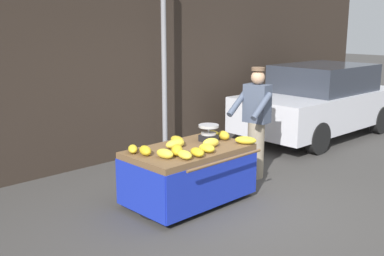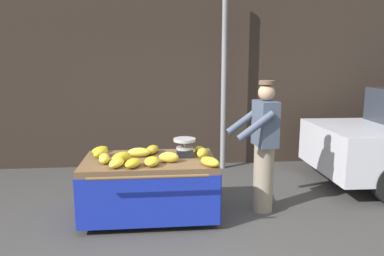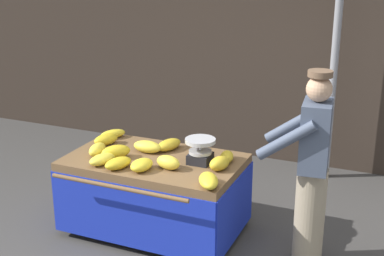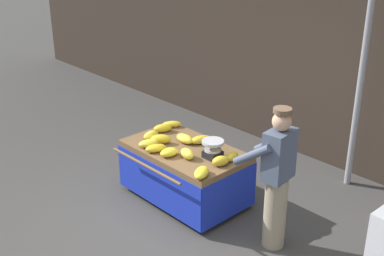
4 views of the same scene
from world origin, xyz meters
name	(u,v)px [view 2 (image 2 of 4)]	position (x,y,z in m)	size (l,w,h in m)	color
ground_plane	(180,237)	(0.00, 0.00, 0.00)	(60.00, 60.00, 0.00)	#423F3D
back_wall	(169,55)	(0.00, 3.03, 2.06)	(16.00, 0.24, 4.11)	#332821
street_pole	(224,80)	(0.95, 2.59, 1.63)	(0.09, 0.09, 3.25)	gray
banana_cart	(150,175)	(-0.34, 0.60, 0.54)	(1.65, 1.18, 0.76)	brown
weighing_scale	(185,147)	(0.11, 0.67, 0.88)	(0.28, 0.28, 0.23)	black
banana_bunch_0	(152,161)	(-0.30, 0.30, 0.81)	(0.17, 0.25, 0.10)	yellow
banana_bunch_1	(101,153)	(-0.95, 0.74, 0.82)	(0.14, 0.26, 0.11)	gold
banana_bunch_2	(200,150)	(0.32, 0.79, 0.81)	(0.12, 0.23, 0.10)	gold
banana_bunch_3	(152,150)	(-0.31, 0.86, 0.81)	(0.15, 0.30, 0.11)	gold
banana_bunch_4	(210,162)	(0.37, 0.22, 0.81)	(0.16, 0.29, 0.10)	yellow
banana_bunch_5	(139,152)	(-0.47, 0.72, 0.82)	(0.16, 0.29, 0.11)	yellow
banana_bunch_6	(169,157)	(-0.10, 0.42, 0.82)	(0.14, 0.24, 0.12)	yellow
banana_bunch_7	(121,157)	(-0.66, 0.46, 0.82)	(0.14, 0.28, 0.13)	gold
banana_bunch_8	(203,153)	(0.32, 0.58, 0.82)	(0.14, 0.22, 0.12)	gold
banana_bunch_9	(117,163)	(-0.70, 0.28, 0.81)	(0.15, 0.27, 0.10)	yellow
banana_bunch_10	(100,150)	(-0.99, 0.94, 0.80)	(0.12, 0.27, 0.09)	yellow
banana_bunch_11	(104,158)	(-0.87, 0.46, 0.82)	(0.13, 0.25, 0.12)	yellow
banana_bunch_12	(133,163)	(-0.52, 0.25, 0.81)	(0.15, 0.27, 0.10)	gold
vendor_person	(263,146)	(1.12, 0.64, 0.87)	(0.61, 0.56, 1.71)	gray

